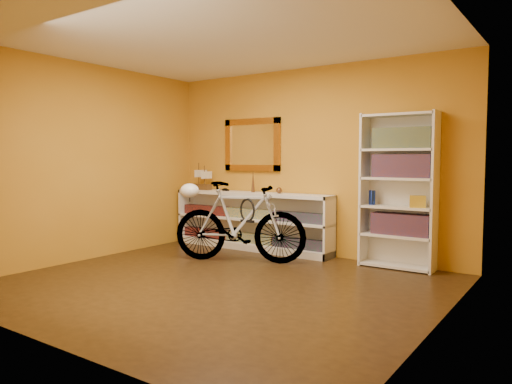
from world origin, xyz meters
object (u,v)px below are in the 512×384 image
Objects in this scene: bookcase at (398,191)px; helmet at (190,191)px; bicycle at (240,222)px; console_unit at (251,221)px.

helmet is (-2.43, -1.08, -0.03)m from bookcase.
bicycle is (-1.79, -0.82, -0.43)m from bookcase.
bookcase is at bearing 23.95° from helmet.
helmet reaches higher than console_unit.
bicycle is at bearing -155.37° from bookcase.
bicycle is at bearing -64.21° from console_unit.
helmet is (-0.25, -1.05, 0.50)m from console_unit.
bicycle reaches higher than helmet.
bookcase reaches higher than bicycle.
helmet is at bearing 90.00° from bicycle.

